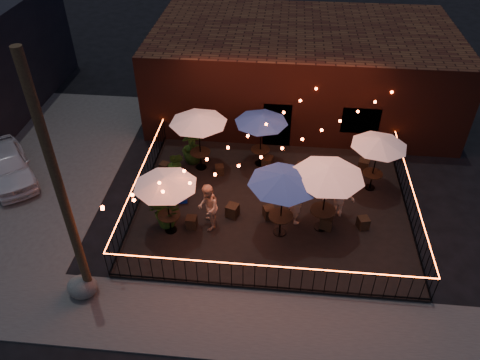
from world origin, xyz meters
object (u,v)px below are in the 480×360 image
Objects in this scene: cafe_table_5 at (380,143)px; boulder at (82,287)px; cafe_table_0 at (165,182)px; utility_pole at (61,194)px; cafe_table_1 at (198,119)px; cooler at (179,192)px; cafe_table_4 at (328,172)px; cafe_table_2 at (283,180)px; cafe_table_3 at (261,119)px.

boulder is (-9.40, -6.03, -1.92)m from cafe_table_5.
utility_pole is at bearing -123.97° from cafe_table_0.
utility_pole is 3.01× the size of cafe_table_0.
cafe_table_1 is 7.49m from boulder.
cafe_table_4 is at bearing -21.47° from cooler.
cafe_table_0 is at bearing 56.03° from utility_pole.
cafe_table_2 is 4.53m from cooler.
utility_pole reaches higher than cooler.
cafe_table_2 is (3.38, -3.53, 0.05)m from cafe_table_1.
cafe_table_3 is at bearing 31.58° from cooler.
cafe_table_0 reaches higher than cafe_table_5.
cafe_table_4 reaches higher than cafe_table_1.
cafe_table_1 reaches higher than cafe_table_5.
cafe_table_0 reaches higher than boulder.
cooler is (-3.86, 1.36, -1.94)m from cafe_table_2.
boulder is at bearing -125.93° from cooler.
cooler is at bearing -102.40° from cafe_table_1.
cafe_table_1 is at bearing 174.32° from cafe_table_5.
cafe_table_2 is at bearing -76.57° from cafe_table_3.
cafe_table_2 reaches higher than cafe_table_0.
utility_pole reaches higher than cafe_table_1.
cafe_table_1 is (2.37, 6.63, -1.54)m from utility_pole.
cafe_table_4 is 3.40× the size of boulder.
cafe_table_3 is 0.97× the size of cafe_table_5.
cafe_table_0 is 1.09× the size of cafe_table_5.
cafe_table_1 is 2.91m from cooler.
cafe_table_0 reaches higher than cafe_table_3.
cafe_table_2 reaches higher than cafe_table_5.
cooler is (-2.89, -2.68, -1.73)m from cafe_table_3.
cafe_table_4 is at bearing 25.89° from boulder.
utility_pole is at bearing -154.00° from cafe_table_4.
boulder is (-7.38, -3.58, -2.25)m from cafe_table_4.
cafe_table_2 is 1.12× the size of cafe_table_5.
cafe_table_1 is 6.87m from cafe_table_5.
utility_pole reaches higher than cafe_table_0.
boulder is (-2.09, -4.54, -0.22)m from cooler.
utility_pole is 3.39× the size of cafe_table_3.
boulder is (-0.20, -0.08, -3.64)m from utility_pole.
cooler is (-0.48, -2.17, -1.88)m from cafe_table_1.
cooler is (-7.31, -1.49, -1.70)m from cafe_table_5.
cafe_table_5 is at bearing -5.68° from cafe_table_1.
cafe_table_1 is 1.23× the size of cafe_table_3.
cafe_table_4 is at bearing -32.96° from cafe_table_1.
boulder is at bearing -151.84° from cafe_table_2.
cafe_table_2 is 4.16m from cafe_table_3.
cafe_table_5 is (7.29, 3.11, -0.04)m from cafe_table_0.
cafe_table_4 reaches higher than cafe_table_0.
cafe_table_0 is 5.17m from cafe_table_3.
boulder is (-5.94, -3.18, -2.16)m from cafe_table_2.
cafe_table_4 is 5.75m from cooler.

